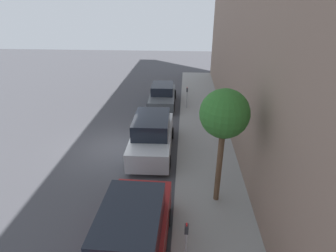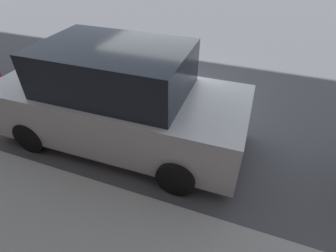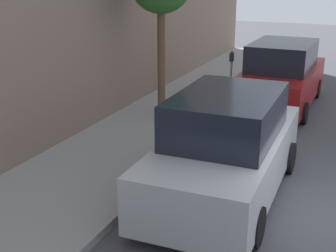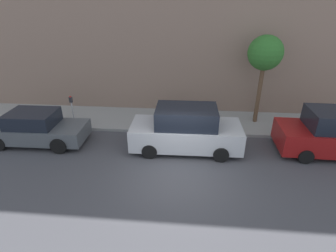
# 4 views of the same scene
# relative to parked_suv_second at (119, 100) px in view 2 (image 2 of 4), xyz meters

# --- Properties ---
(ground_plane) EXTENTS (60.00, 60.00, 0.00)m
(ground_plane) POSITION_rel_parked_suv_second_xyz_m (-2.18, 0.19, -0.93)
(ground_plane) COLOR #424247
(parked_suv_second) EXTENTS (2.08, 4.83, 1.98)m
(parked_suv_second) POSITION_rel_parked_suv_second_xyz_m (0.00, 0.00, 0.00)
(parked_suv_second) COLOR #B7BABF
(parked_suv_second) RESTS_ON ground_plane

